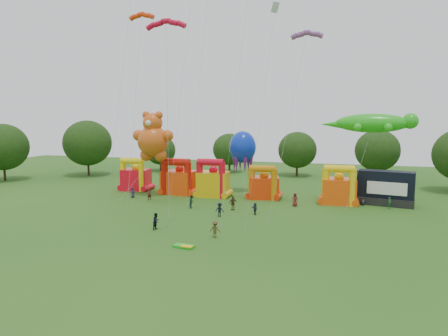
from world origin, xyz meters
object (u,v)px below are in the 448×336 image
(bouncy_castle_2, at_px, (213,182))
(gecko_kite, at_px, (364,152))
(stage_trailer, at_px, (386,188))
(spectator_4, at_px, (233,203))
(octopus_kite, at_px, (243,166))
(teddy_bear_kite, at_px, (147,154))
(spectator_0, at_px, (133,192))
(bouncy_castle_0, at_px, (135,178))

(bouncy_castle_2, height_order, gecko_kite, gecko_kite)
(stage_trailer, distance_m, spectator_4, 22.49)
(gecko_kite, bearing_deg, octopus_kite, 170.56)
(teddy_bear_kite, bearing_deg, spectator_4, -18.76)
(bouncy_castle_2, height_order, octopus_kite, octopus_kite)
(teddy_bear_kite, xyz_separation_m, gecko_kite, (32.59, 3.21, 0.82))
(spectator_4, bearing_deg, bouncy_castle_2, -95.91)
(bouncy_castle_2, relative_size, stage_trailer, 0.77)
(stage_trailer, xyz_separation_m, spectator_0, (-37.78, -5.56, -1.56))
(octopus_kite, height_order, spectator_4, octopus_kite)
(teddy_bear_kite, height_order, gecko_kite, teddy_bear_kite)
(octopus_kite, bearing_deg, bouncy_castle_2, -143.78)
(bouncy_castle_2, distance_m, gecko_kite, 23.23)
(teddy_bear_kite, bearing_deg, gecko_kite, 5.63)
(gecko_kite, bearing_deg, stage_trailer, 18.11)
(gecko_kite, distance_m, spectator_0, 35.47)
(bouncy_castle_0, xyz_separation_m, spectator_4, (20.32, -10.19, -1.22))
(bouncy_castle_0, xyz_separation_m, teddy_bear_kite, (4.78, -4.92, 4.61))
(bouncy_castle_0, relative_size, spectator_0, 3.42)
(bouncy_castle_0, relative_size, bouncy_castle_2, 0.93)
(octopus_kite, bearing_deg, bouncy_castle_0, -175.94)
(octopus_kite, relative_size, spectator_0, 6.74)
(stage_trailer, distance_m, gecko_kite, 6.25)
(teddy_bear_kite, relative_size, octopus_kite, 1.21)
(bouncy_castle_2, xyz_separation_m, teddy_bear_kite, (-9.96, -3.15, 4.45))
(teddy_bear_kite, height_order, octopus_kite, teddy_bear_kite)
(bouncy_castle_0, relative_size, gecko_kite, 0.43)
(bouncy_castle_0, relative_size, stage_trailer, 0.71)
(bouncy_castle_0, height_order, octopus_kite, octopus_kite)
(spectator_0, bearing_deg, bouncy_castle_0, 105.68)
(gecko_kite, xyz_separation_m, spectator_4, (-17.05, -8.49, -6.65))
(spectator_4, bearing_deg, spectator_0, -52.27)
(spectator_4, bearing_deg, octopus_kite, -122.87)
(bouncy_castle_2, height_order, spectator_4, bouncy_castle_2)
(bouncy_castle_2, bearing_deg, bouncy_castle_0, 173.16)
(spectator_0, bearing_deg, gecko_kite, -1.59)
(bouncy_castle_2, bearing_deg, gecko_kite, 0.16)
(bouncy_castle_0, height_order, bouncy_castle_2, bouncy_castle_2)
(stage_trailer, relative_size, octopus_kite, 0.71)
(stage_trailer, relative_size, spectator_0, 4.81)
(teddy_bear_kite, xyz_separation_m, spectator_0, (-1.93, -1.28, -5.98))
(spectator_0, distance_m, spectator_4, 17.92)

